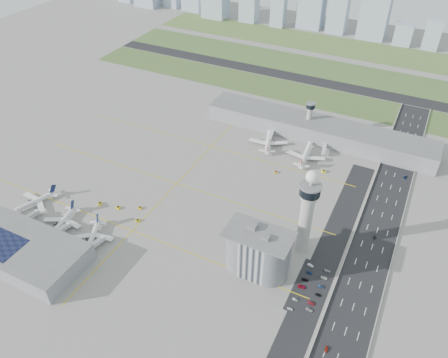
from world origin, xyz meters
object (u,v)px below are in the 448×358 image
at_px(tug_4, 276,172).
at_px(car_lot_6, 309,310).
at_px(car_lot_7, 311,303).
at_px(car_lot_11, 327,271).
at_px(jet_bridge_far_0, 272,133).
at_px(car_lot_5, 310,265).
at_px(car_lot_8, 318,295).
at_px(car_lot_10, 324,278).
at_px(jet_bridge_near_2, 88,251).
at_px(tug_3, 140,208).
at_px(car_lot_2, 302,287).
at_px(jet_bridge_near_0, 22,223).
at_px(car_lot_1, 295,300).
at_px(car_lot_3, 305,280).
at_px(car_hw_4, 398,138).
at_px(admin_building, 258,252).
at_px(airplane_far_b, 306,152).
at_px(jet_bridge_far_1, 325,146).
at_px(secondary_tower, 309,116).
at_px(car_lot_0, 290,309).
at_px(car_hw_2, 405,177).
at_px(airplane_near_a, 33,200).
at_px(control_tower, 307,209).
at_px(tug_5, 324,171).
at_px(airplane_near_b, 61,220).
at_px(tug_1, 118,207).
at_px(jet_bridge_near_1, 54,236).
at_px(airplane_near_c, 92,235).
at_px(airplane_far_a, 269,138).
at_px(car_hw_1, 375,237).
at_px(tug_2, 138,220).
at_px(car_hw_0, 326,349).

bearing_deg(tug_4, car_lot_6, 97.17).
bearing_deg(car_lot_7, car_lot_11, 1.38).
xyz_separation_m(jet_bridge_far_0, car_lot_5, (80.45, -136.97, -2.19)).
xyz_separation_m(car_lot_8, car_lot_10, (-0.52, 14.31, -0.01)).
relative_size(jet_bridge_near_2, tug_3, 4.74).
bearing_deg(car_lot_2, jet_bridge_near_0, 96.28).
bearing_deg(tug_4, tug_3, 26.94).
relative_size(car_lot_1, car_lot_6, 0.80).
xyz_separation_m(tug_3, car_lot_7, (140.68, -24.69, -0.21)).
height_order(car_lot_3, car_hw_4, car_hw_4).
xyz_separation_m(admin_building, car_lot_2, (30.96, -1.88, -14.65)).
distance_m(airplane_far_b, tug_3, 149.38).
xyz_separation_m(jet_bridge_near_2, jet_bridge_far_0, (55.00, 193.00, 0.00)).
height_order(car_lot_6, car_lot_7, car_lot_7).
relative_size(jet_bridge_far_1, car_lot_8, 4.01).
height_order(secondary_tower, car_lot_0, secondary_tower).
bearing_deg(car_lot_2, car_hw_2, -19.99).
bearing_deg(tug_4, airplane_near_a, 16.32).
bearing_deg(car_hw_4, control_tower, -92.73).
relative_size(jet_bridge_far_1, car_lot_10, 3.34).
relative_size(tug_4, car_hw_2, 0.63).
bearing_deg(admin_building, tug_5, 85.54).
xyz_separation_m(jet_bridge_near_0, car_lot_0, (194.98, 18.76, -2.26)).
distance_m(airplane_near_b, car_lot_8, 183.43).
xyz_separation_m(jet_bridge_far_1, tug_4, (-26.00, -53.05, -2.00)).
relative_size(airplane_far_b, car_lot_3, 9.92).
relative_size(car_lot_1, car_lot_11, 0.80).
bearing_deg(tug_1, car_lot_1, 87.61).
relative_size(control_tower, jet_bridge_near_1, 4.61).
distance_m(airplane_near_c, car_lot_7, 151.70).
height_order(airplane_far_a, tug_1, airplane_far_a).
bearing_deg(car_hw_1, jet_bridge_near_1, -153.51).
xyz_separation_m(admin_building, car_hw_2, (70.85, 141.58, -14.66)).
xyz_separation_m(airplane_far_b, car_lot_8, (52.81, -136.24, -5.07)).
xyz_separation_m(tug_1, car_lot_3, (146.66, -2.36, -0.34)).
bearing_deg(tug_2, car_lot_11, -140.52).
distance_m(airplane_far_b, car_lot_1, 151.62).
bearing_deg(secondary_tower, airplane_near_c, -113.94).
distance_m(secondary_tower, tug_2, 185.89).
xyz_separation_m(car_lot_7, car_hw_0, (16.49, -25.01, -0.01)).
height_order(tug_2, car_lot_7, tug_2).
height_order(airplane_near_b, car_lot_0, airplane_near_b).
bearing_deg(jet_bridge_near_1, airplane_near_c, -55.48).
relative_size(airplane_near_b, car_lot_8, 10.04).
bearing_deg(car_hw_4, airplane_near_c, -116.85).
height_order(car_lot_8, car_hw_4, car_hw_4).
distance_m(airplane_far_b, jet_bridge_far_1, 23.83).
bearing_deg(car_lot_5, tug_4, 40.82).
xyz_separation_m(admin_building, tug_3, (-100.79, 13.78, -14.45)).
relative_size(car_lot_6, car_lot_7, 0.96).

